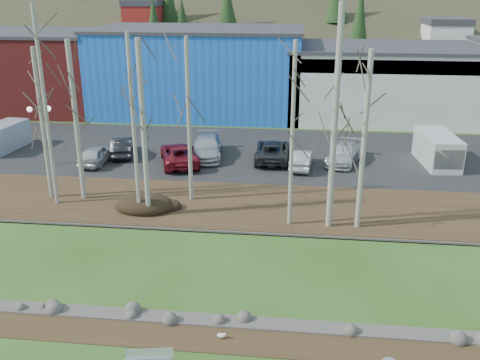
# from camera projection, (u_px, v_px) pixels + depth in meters

# --- Properties ---
(dirt_strip) EXTENTS (80.00, 1.80, 0.03)m
(dirt_strip) POSITION_uv_depth(u_px,v_px,m) (181.00, 335.00, 19.87)
(dirt_strip) COLOR #382616
(dirt_strip) RESTS_ON ground
(near_bank_rocks) EXTENTS (80.00, 0.80, 0.50)m
(near_bank_rocks) POSITION_uv_depth(u_px,v_px,m) (187.00, 320.00, 20.81)
(near_bank_rocks) COLOR #47423D
(near_bank_rocks) RESTS_ON ground
(river) EXTENTS (80.00, 8.00, 0.90)m
(river) POSITION_uv_depth(u_px,v_px,m) (205.00, 268.00, 24.63)
(river) COLOR black
(river) RESTS_ON ground
(far_bank_rocks) EXTENTS (80.00, 0.80, 0.46)m
(far_bank_rocks) POSITION_uv_depth(u_px,v_px,m) (218.00, 229.00, 28.45)
(far_bank_rocks) COLOR #47423D
(far_bank_rocks) RESTS_ON ground
(far_bank) EXTENTS (80.00, 7.00, 0.15)m
(far_bank) POSITION_uv_depth(u_px,v_px,m) (227.00, 205.00, 31.41)
(far_bank) COLOR #382616
(far_bank) RESTS_ON ground
(parking_lot) EXTENTS (80.00, 14.00, 0.14)m
(parking_lot) POSITION_uv_depth(u_px,v_px,m) (245.00, 152.00, 41.20)
(parking_lot) COLOR black
(parking_lot) RESTS_ON ground
(building_brick) EXTENTS (16.32, 12.24, 7.80)m
(building_brick) POSITION_uv_depth(u_px,v_px,m) (30.00, 70.00, 55.47)
(building_brick) COLOR maroon
(building_brick) RESTS_ON ground
(building_blue) EXTENTS (20.40, 12.24, 8.30)m
(building_blue) POSITION_uv_depth(u_px,v_px,m) (200.00, 70.00, 53.48)
(building_blue) COLOR blue
(building_blue) RESTS_ON ground
(building_white) EXTENTS (18.36, 12.24, 6.80)m
(building_white) POSITION_uv_depth(u_px,v_px,m) (383.00, 81.00, 51.81)
(building_white) COLOR #B8B9B4
(building_white) RESTS_ON ground
(seagull) EXTENTS (0.38, 0.18, 0.28)m
(seagull) POSITION_uv_depth(u_px,v_px,m) (222.00, 335.00, 19.64)
(seagull) COLOR gold
(seagull) RESTS_ON ground
(dirt_mound) EXTENTS (3.38, 2.39, 0.66)m
(dirt_mound) POSITION_uv_depth(u_px,v_px,m) (144.00, 204.00, 30.55)
(dirt_mound) COLOR black
(dirt_mound) RESTS_ON far_bank
(birch_0) EXTENTS (0.24, 0.24, 8.91)m
(birch_0) POSITION_uv_depth(u_px,v_px,m) (43.00, 125.00, 30.92)
(birch_0) COLOR #A7A297
(birch_0) RESTS_ON far_bank
(birch_1) EXTENTS (0.22, 0.22, 11.26)m
(birch_1) POSITION_uv_depth(u_px,v_px,m) (46.00, 109.00, 29.62)
(birch_1) COLOR #A7A297
(birch_1) RESTS_ON far_bank
(birch_2) EXTENTS (0.30, 0.30, 9.33)m
(birch_2) POSITION_uv_depth(u_px,v_px,m) (76.00, 123.00, 30.63)
(birch_2) COLOR #A7A297
(birch_2) RESTS_ON far_bank
(birch_3) EXTENTS (0.20, 0.20, 9.95)m
(birch_3) POSITION_uv_depth(u_px,v_px,m) (134.00, 128.00, 28.26)
(birch_3) COLOR #A7A297
(birch_3) RESTS_ON far_bank
(birch_4) EXTENTS (0.28, 0.28, 9.65)m
(birch_4) POSITION_uv_depth(u_px,v_px,m) (144.00, 132.00, 28.17)
(birch_4) COLOR #A7A297
(birch_4) RESTS_ON far_bank
(birch_5) EXTENTS (0.24, 0.24, 9.51)m
(birch_5) POSITION_uv_depth(u_px,v_px,m) (189.00, 122.00, 30.45)
(birch_5) COLOR #A7A297
(birch_5) RESTS_ON far_bank
(birch_6) EXTENTS (0.21, 0.21, 9.66)m
(birch_6) POSITION_uv_depth(u_px,v_px,m) (292.00, 137.00, 27.11)
(birch_6) COLOR #A7A297
(birch_6) RESTS_ON far_bank
(birch_7) EXTENTS (0.31, 0.31, 11.43)m
(birch_7) POSITION_uv_depth(u_px,v_px,m) (335.00, 121.00, 26.58)
(birch_7) COLOR #A7A297
(birch_7) RESTS_ON far_bank
(birch_8) EXTENTS (0.27, 0.27, 9.27)m
(birch_8) POSITION_uv_depth(u_px,v_px,m) (364.00, 143.00, 26.86)
(birch_8) COLOR #A7A297
(birch_8) RESTS_ON far_bank
(street_lamp) EXTENTS (1.54, 0.75, 4.19)m
(street_lamp) POSITION_uv_depth(u_px,v_px,m) (40.00, 119.00, 37.23)
(street_lamp) COLOR #262628
(street_lamp) RESTS_ON parking_lot
(car_0) EXTENTS (1.72, 3.98, 1.34)m
(car_0) POSITION_uv_depth(u_px,v_px,m) (96.00, 155.00, 38.22)
(car_0) COLOR silver
(car_0) RESTS_ON parking_lot
(car_1) EXTENTS (2.52, 4.43, 1.38)m
(car_1) POSITION_uv_depth(u_px,v_px,m) (122.00, 146.00, 40.06)
(car_1) COLOR black
(car_1) RESTS_ON parking_lot
(car_2) EXTENTS (3.99, 5.84, 1.48)m
(car_2) POSITION_uv_depth(u_px,v_px,m) (179.00, 154.00, 38.15)
(car_2) COLOR maroon
(car_2) RESTS_ON parking_lot
(car_3) EXTENTS (2.70, 5.48, 1.53)m
(car_3) POSITION_uv_depth(u_px,v_px,m) (207.00, 147.00, 39.63)
(car_3) COLOR #AEB2B6
(car_3) RESTS_ON parking_lot
(car_4) EXTENTS (1.74, 4.04, 1.29)m
(car_4) POSITION_uv_depth(u_px,v_px,m) (302.00, 159.00, 37.35)
(car_4) COLOR #B7B7B9
(car_4) RESTS_ON parking_lot
(car_5) EXTENTS (2.52, 5.30, 1.46)m
(car_5) POSITION_uv_depth(u_px,v_px,m) (273.00, 151.00, 38.94)
(car_5) COLOR #2A2B2D
(car_5) RESTS_ON parking_lot
(car_6) EXTENTS (3.20, 5.04, 1.36)m
(car_6) POSITION_uv_depth(u_px,v_px,m) (344.00, 154.00, 38.42)
(car_6) COLOR silver
(car_6) RESTS_ON parking_lot
(van_white) EXTENTS (2.51, 5.16, 2.19)m
(van_white) POSITION_uv_depth(u_px,v_px,m) (438.00, 150.00, 37.82)
(van_white) COLOR white
(van_white) RESTS_ON parking_lot
(van_grey) EXTENTS (2.37, 4.74, 2.00)m
(van_grey) POSITION_uv_depth(u_px,v_px,m) (1.00, 138.00, 41.15)
(van_grey) COLOR #B4B6B9
(van_grey) RESTS_ON parking_lot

